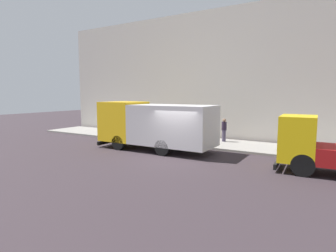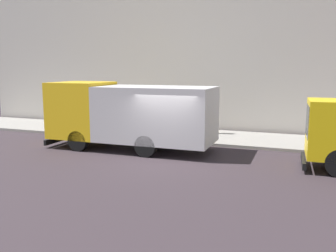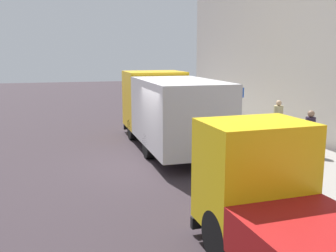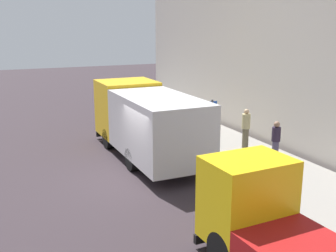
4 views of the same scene
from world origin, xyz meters
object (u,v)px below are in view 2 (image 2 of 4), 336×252
(street_sign_post, at_px, (177,110))
(large_utility_truck, at_px, (129,113))
(pedestrian_standing, at_px, (216,117))
(pedestrian_walking, at_px, (180,115))

(street_sign_post, bearing_deg, large_utility_truck, 147.39)
(large_utility_truck, relative_size, street_sign_post, 3.10)
(pedestrian_standing, distance_m, street_sign_post, 2.58)
(large_utility_truck, distance_m, pedestrian_standing, 5.19)
(large_utility_truck, xyz_separation_m, pedestrian_walking, (4.23, -0.89, -0.55))
(street_sign_post, bearing_deg, pedestrian_walking, 14.87)
(large_utility_truck, height_order, pedestrian_standing, large_utility_truck)
(pedestrian_walking, height_order, pedestrian_standing, pedestrian_walking)
(large_utility_truck, distance_m, pedestrian_walking, 4.36)
(pedestrian_walking, bearing_deg, street_sign_post, -158.97)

